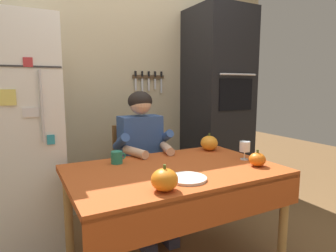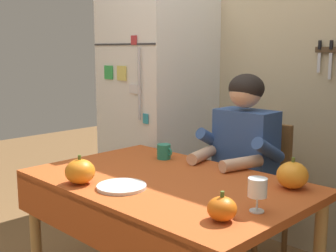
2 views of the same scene
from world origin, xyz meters
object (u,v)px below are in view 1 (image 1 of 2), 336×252
object	(u,v)px
wine_glass	(245,147)
pumpkin_small	(257,159)
coffee_mug	(117,157)
serving_tray	(187,178)
wall_oven	(217,107)
refrigerator	(14,136)
pumpkin_medium	(165,180)
dining_table	(175,181)
pumpkin_large	(209,143)
chair_behind_person	(136,170)
seated_person	(143,151)

from	to	relation	value
wine_glass	pumpkin_small	distance (m)	0.18
coffee_mug	wine_glass	bearing A→B (deg)	-21.61
serving_tray	wall_oven	bearing A→B (deg)	46.31
coffee_mug	wall_oven	bearing A→B (deg)	24.36
refrigerator	wall_oven	xyz separation A→B (m)	(2.00, 0.04, 0.15)
coffee_mug	pumpkin_medium	world-z (taller)	pumpkin_medium
dining_table	coffee_mug	bearing A→B (deg)	134.65
wine_glass	pumpkin_medium	xyz separation A→B (m)	(-0.82, -0.28, -0.04)
refrigerator	coffee_mug	world-z (taller)	refrigerator
refrigerator	pumpkin_large	distance (m)	1.57
dining_table	pumpkin_medium	distance (m)	0.43
pumpkin_large	pumpkin_small	bearing A→B (deg)	-89.06
pumpkin_large	pumpkin_medium	distance (m)	1.01
chair_behind_person	coffee_mug	distance (m)	0.65
pumpkin_large	pumpkin_medium	bearing A→B (deg)	-139.46
dining_table	pumpkin_small	bearing A→B (deg)	-21.72
wall_oven	wine_glass	world-z (taller)	wall_oven
wall_oven	pumpkin_small	xyz separation A→B (m)	(-0.52, -1.13, -0.26)
coffee_mug	pumpkin_medium	size ratio (longest dim) A/B	0.75
wine_glass	pumpkin_small	world-z (taller)	wine_glass
wall_oven	pumpkin_medium	distance (m)	1.82
chair_behind_person	pumpkin_medium	bearing A→B (deg)	-103.72
pumpkin_large	pumpkin_small	distance (m)	0.55
wall_oven	coffee_mug	world-z (taller)	wall_oven
coffee_mug	pumpkin_small	xyz separation A→B (m)	(0.84, -0.52, 0.00)
refrigerator	coffee_mug	bearing A→B (deg)	-41.69
wine_glass	pumpkin_large	distance (m)	0.38
chair_behind_person	pumpkin_small	distance (m)	1.16
wall_oven	pumpkin_small	world-z (taller)	wall_oven
chair_behind_person	serving_tray	xyz separation A→B (m)	(-0.07, -1.02, 0.24)
wall_oven	wine_glass	bearing A→B (deg)	-116.38
dining_table	chair_behind_person	world-z (taller)	chair_behind_person
serving_tray	pumpkin_medium	bearing A→B (deg)	-154.61
refrigerator	seated_person	distance (m)	1.03
seated_person	pumpkin_medium	size ratio (longest dim) A/B	8.56
refrigerator	pumpkin_large	world-z (taller)	refrigerator
coffee_mug	serving_tray	size ratio (longest dim) A/B	0.46
dining_table	pumpkin_large	size ratio (longest dim) A/B	9.40
wine_glass	pumpkin_medium	size ratio (longest dim) A/B	0.96
pumpkin_medium	chair_behind_person	bearing A→B (deg)	76.28
chair_behind_person	coffee_mug	bearing A→B (deg)	-124.26
refrigerator	coffee_mug	distance (m)	0.87
refrigerator	pumpkin_small	world-z (taller)	refrigerator
chair_behind_person	wine_glass	bearing A→B (deg)	-56.56
serving_tray	pumpkin_small	bearing A→B (deg)	1.65
refrigerator	pumpkin_medium	size ratio (longest dim) A/B	12.37
coffee_mug	serving_tray	distance (m)	0.60
refrigerator	pumpkin_medium	xyz separation A→B (m)	(0.70, -1.21, -0.10)
chair_behind_person	pumpkin_small	size ratio (longest dim) A/B	8.02
serving_tray	chair_behind_person	bearing A→B (deg)	85.90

